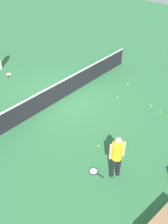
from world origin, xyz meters
TOP-DOWN VIEW (x-y plane):
  - ground_plane at (0.00, 0.00)m, footprint 40.00×40.00m
  - court_net at (0.00, 0.00)m, footprint 10.09×0.09m
  - player_near_side at (-2.10, -4.56)m, footprint 0.48×0.47m
  - tennis_racket_near_player at (-2.45, -3.97)m, footprint 0.32×0.59m
  - tennis_racket_far_player at (-0.37, 3.96)m, footprint 0.49×0.57m
  - tennis_ball_near_player at (2.21, -3.55)m, footprint 0.07×0.07m
  - tennis_ball_by_net at (1.78, -1.96)m, footprint 0.07×0.07m
  - tennis_ball_midcourt at (2.04, -4.09)m, footprint 0.07×0.07m
  - tennis_ball_baseline at (3.14, -1.67)m, footprint 0.07×0.07m
  - tennis_ball_stray_left at (-1.41, -3.33)m, footprint 0.07×0.07m
  - courtside_bench at (-2.80, -6.56)m, footprint 1.54×0.58m

SIDE VIEW (x-z plane):
  - ground_plane at x=0.00m, z-range 0.00..0.00m
  - tennis_racket_near_player at x=-2.45m, z-range 0.00..0.03m
  - tennis_racket_far_player at x=-0.37m, z-range 0.00..0.03m
  - tennis_ball_near_player at x=2.21m, z-range 0.00..0.07m
  - tennis_ball_by_net at x=1.78m, z-range 0.00..0.07m
  - tennis_ball_midcourt at x=2.04m, z-range 0.00..0.07m
  - tennis_ball_baseline at x=3.14m, z-range 0.00..0.07m
  - tennis_ball_stray_left at x=-1.41m, z-range 0.00..0.07m
  - courtside_bench at x=-2.80m, z-range 0.18..0.66m
  - court_net at x=0.00m, z-range -0.03..1.04m
  - player_near_side at x=-2.10m, z-range 0.16..1.86m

